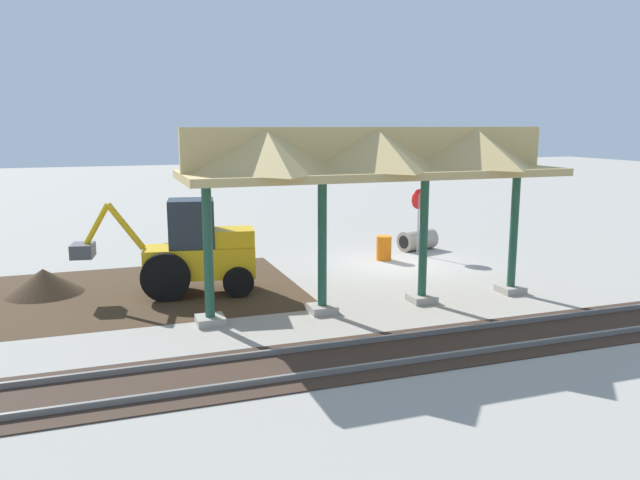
# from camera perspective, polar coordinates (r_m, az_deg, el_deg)

# --- Properties ---
(ground_plane) EXTENTS (120.00, 120.00, 0.00)m
(ground_plane) POSITION_cam_1_polar(r_m,az_deg,el_deg) (22.71, 7.04, -2.18)
(ground_plane) COLOR #9E998E
(dirt_work_zone) EXTENTS (10.41, 7.00, 0.01)m
(dirt_work_zone) POSITION_cam_1_polar(r_m,az_deg,el_deg) (19.59, -17.57, -4.65)
(dirt_work_zone) COLOR #42301E
(dirt_work_zone) RESTS_ON ground
(platform_canopy) EXTENTS (10.20, 3.20, 4.90)m
(platform_canopy) POSITION_cam_1_polar(r_m,az_deg,el_deg) (16.68, 5.11, 7.65)
(platform_canopy) COLOR #9E998E
(platform_canopy) RESTS_ON ground
(rail_tracks) EXTENTS (60.00, 2.58, 0.15)m
(rail_tracks) POSITION_cam_1_polar(r_m,az_deg,el_deg) (16.18, 19.92, -7.88)
(rail_tracks) COLOR slate
(rail_tracks) RESTS_ON ground
(stop_sign) EXTENTS (0.73, 0.27, 2.55)m
(stop_sign) POSITION_cam_1_polar(r_m,az_deg,el_deg) (24.09, 9.00, 2.95)
(stop_sign) COLOR gray
(stop_sign) RESTS_ON ground
(backhoe) EXTENTS (5.28, 2.15, 2.82)m
(backhoe) POSITION_cam_1_polar(r_m,az_deg,el_deg) (18.77, -11.40, -1.05)
(backhoe) COLOR #EAB214
(backhoe) RESTS_ON ground
(dirt_mound) EXTENTS (4.59, 4.59, 1.51)m
(dirt_mound) POSITION_cam_1_polar(r_m,az_deg,el_deg) (20.38, -23.87, -4.50)
(dirt_mound) COLOR #42301E
(dirt_mound) RESTS_ON ground
(concrete_pipe) EXTENTS (1.73, 1.24, 0.81)m
(concrete_pipe) POSITION_cam_1_polar(r_m,az_deg,el_deg) (25.29, 8.92, 0.00)
(concrete_pipe) COLOR #9E9384
(concrete_pipe) RESTS_ON ground
(traffic_barrel) EXTENTS (0.56, 0.56, 0.90)m
(traffic_barrel) POSITION_cam_1_polar(r_m,az_deg,el_deg) (23.23, 5.86, -0.74)
(traffic_barrel) COLOR orange
(traffic_barrel) RESTS_ON ground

